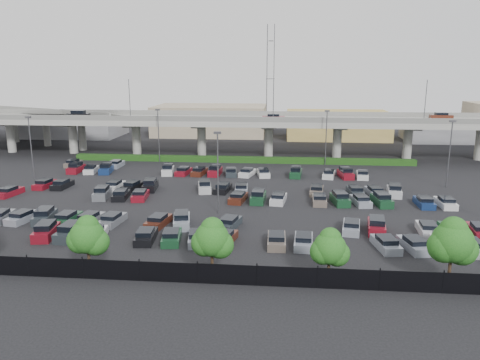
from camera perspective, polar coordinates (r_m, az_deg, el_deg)
The scene contains 10 objects.
ground at distance 66.86m, azimuth -1.72°, elevation -1.97°, with size 280.00×280.00×0.00m, color black.
overpass at distance 96.92m, azimuth 0.40°, elevation 7.02°, with size 150.00×13.00×15.80m.
on_ramp at distance 123.20m, azimuth -24.12°, elevation 7.16°, with size 50.93×30.13×8.80m.
hedge at distance 90.97m, azimuth 0.18°, elevation 2.51°, with size 66.00×1.60×1.10m, color #183D11.
fence at distance 40.49m, azimuth -6.69°, elevation -11.17°, with size 70.00×0.10×2.00m.
tree_row at distance 40.69m, azimuth -5.31°, elevation -7.02°, with size 65.07×3.66×5.94m.
parked_cars at distance 63.06m, azimuth -3.67°, elevation -2.36°, with size 62.92×41.57×1.67m.
light_poles at distance 68.05m, azimuth -5.01°, elevation 3.64°, with size 66.90×48.38×10.30m.
distant_buildings at distance 126.66m, azimuth 7.30°, elevation 6.93°, with size 138.00×24.00×9.00m.
comm_tower at distance 138.07m, azimuth 3.72°, elevation 12.47°, with size 2.40×2.40×30.00m.
Camera 1 is at (7.90, -64.00, 17.64)m, focal length 35.00 mm.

